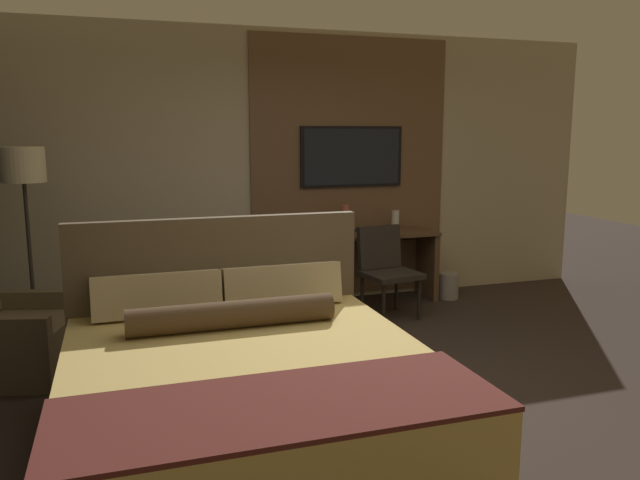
# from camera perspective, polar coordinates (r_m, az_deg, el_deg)

# --- Properties ---
(ground_plane) EXTENTS (16.00, 16.00, 0.00)m
(ground_plane) POSITION_cam_1_polar(r_m,az_deg,el_deg) (4.34, 4.95, -14.38)
(ground_plane) COLOR #332823
(wall_back_tv_panel) EXTENTS (7.20, 0.09, 2.80)m
(wall_back_tv_panel) POSITION_cam_1_polar(r_m,az_deg,el_deg) (6.46, -3.11, 6.46)
(wall_back_tv_panel) COLOR #BCAD8E
(wall_back_tv_panel) RESTS_ON ground_plane
(bed) EXTENTS (1.99, 2.14, 1.21)m
(bed) POSITION_cam_1_polar(r_m,az_deg,el_deg) (3.61, -6.67, -13.64)
(bed) COLOR #33281E
(bed) RESTS_ON ground_plane
(desk) EXTENTS (1.65, 0.49, 0.75)m
(desk) POSITION_cam_1_polar(r_m,az_deg,el_deg) (6.54, 3.47, -1.44)
(desk) COLOR brown
(desk) RESTS_ON ground_plane
(tv) EXTENTS (1.12, 0.04, 0.63)m
(tv) POSITION_cam_1_polar(r_m,az_deg,el_deg) (6.60, 2.93, 7.62)
(tv) COLOR black
(desk_chair) EXTENTS (0.57, 0.57, 0.87)m
(desk_chair) POSITION_cam_1_polar(r_m,az_deg,el_deg) (6.10, 6.00, -2.17)
(desk_chair) COLOR #28231E
(desk_chair) RESTS_ON ground_plane
(armchair_by_window) EXTENTS (0.97, 1.00, 0.77)m
(armchair_by_window) POSITION_cam_1_polar(r_m,az_deg,el_deg) (5.19, -26.35, -8.24)
(armchair_by_window) COLOR brown
(armchair_by_window) RESTS_ON ground_plane
(floor_lamp) EXTENTS (0.34, 0.34, 1.66)m
(floor_lamp) POSITION_cam_1_polar(r_m,az_deg,el_deg) (5.52, -25.44, 4.88)
(floor_lamp) COLOR #282623
(floor_lamp) RESTS_ON ground_plane
(vase_tall) EXTENTS (0.08, 0.08, 0.30)m
(vase_tall) POSITION_cam_1_polar(r_m,az_deg,el_deg) (6.36, 2.30, 1.87)
(vase_tall) COLOR #B2563D
(vase_tall) RESTS_ON desk
(vase_short) EXTENTS (0.08, 0.08, 0.21)m
(vase_short) POSITION_cam_1_polar(r_m,az_deg,el_deg) (6.67, 6.90, 1.80)
(vase_short) COLOR silver
(vase_short) RESTS_ON desk
(book) EXTENTS (0.23, 0.17, 0.03)m
(book) POSITION_cam_1_polar(r_m,az_deg,el_deg) (6.54, 4.34, 0.88)
(book) COLOR navy
(book) RESTS_ON desk
(waste_bin) EXTENTS (0.22, 0.22, 0.28)m
(waste_bin) POSITION_cam_1_polar(r_m,az_deg,el_deg) (6.90, 11.64, -4.11)
(waste_bin) COLOR gray
(waste_bin) RESTS_ON ground_plane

